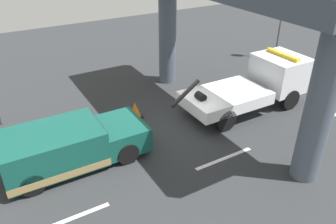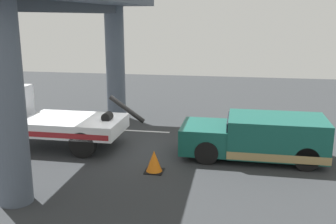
{
  "view_description": "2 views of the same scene",
  "coord_description": "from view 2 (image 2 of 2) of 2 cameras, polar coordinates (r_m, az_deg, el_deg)",
  "views": [
    {
      "loc": [
        -7.04,
        -10.37,
        7.81
      ],
      "look_at": [
        -1.3,
        -0.6,
        1.43
      ],
      "focal_mm": 35.63,
      "sensor_mm": 36.0,
      "label": 1
    },
    {
      "loc": [
        -4.17,
        14.15,
        5.14
      ],
      "look_at": [
        -1.6,
        -0.47,
        1.49
      ],
      "focal_mm": 42.0,
      "sensor_mm": 36.0,
      "label": 2
    }
  ],
  "objects": [
    {
      "name": "ground_plane",
      "position": [
        15.63,
        -6.13,
        -5.66
      ],
      "size": [
        60.0,
        40.0,
        0.1
      ],
      "primitive_type": "cube",
      "color": "#2D3033"
    },
    {
      "name": "lane_stripe_west",
      "position": [
        17.64,
        15.49,
        -3.63
      ],
      "size": [
        2.6,
        0.16,
        0.01
      ],
      "primitive_type": "cube",
      "color": "silver",
      "rests_on": "ground"
    },
    {
      "name": "lane_stripe_mid",
      "position": [
        18.04,
        -3.84,
        -2.77
      ],
      "size": [
        2.6,
        0.16,
        0.01
      ],
      "primitive_type": "cube",
      "color": "silver",
      "rests_on": "ground"
    },
    {
      "name": "lane_stripe_east",
      "position": [
        20.28,
        -20.56,
        -1.76
      ],
      "size": [
        2.6,
        0.16,
        0.01
      ],
      "primitive_type": "cube",
      "color": "silver",
      "rests_on": "ground"
    },
    {
      "name": "tow_truck_white",
      "position": [
        16.82,
        -19.52,
        -0.54
      ],
      "size": [
        7.26,
        2.47,
        2.46
      ],
      "color": "white",
      "rests_on": "ground"
    },
    {
      "name": "towed_van_green",
      "position": [
        14.83,
        13.18,
        -3.66
      ],
      "size": [
        5.22,
        2.26,
        1.58
      ],
      "color": "#145147",
      "rests_on": "ground"
    },
    {
      "name": "overpass_structure",
      "position": [
        15.37,
        -13.46,
        13.76
      ],
      "size": [
        3.6,
        11.61,
        6.35
      ],
      "color": "#4C5666",
      "rests_on": "ground"
    },
    {
      "name": "traffic_cone_orange",
      "position": [
        13.34,
        -2.03,
        -7.22
      ],
      "size": [
        0.62,
        0.62,
        0.74
      ],
      "color": "orange",
      "rests_on": "ground"
    }
  ]
}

